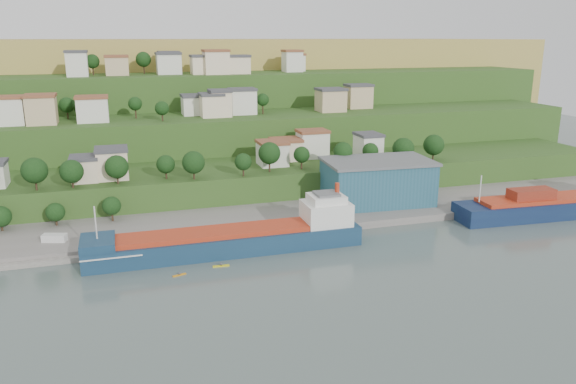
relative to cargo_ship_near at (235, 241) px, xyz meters
name	(u,v)px	position (x,y,z in m)	size (l,w,h in m)	color
ground	(274,263)	(6.83, -9.62, -2.66)	(500.00, 500.00, 0.00)	#414F4D
quay	(316,218)	(26.83, 18.38, -2.66)	(220.00, 26.00, 4.00)	slate
pebble_beach	(23,255)	(-48.17, 12.38, -2.66)	(40.00, 18.00, 2.40)	slate
hillside	(183,138)	(6.82, 159.06, -2.57)	(360.00, 210.76, 96.00)	#284719
cargo_ship_near	(235,241)	(0.00, 0.00, 0.00)	(64.89, 10.61, 16.67)	#132D47
cargo_ship_far	(567,205)	(96.83, 0.28, 0.04)	(63.53, 14.21, 17.12)	#0D143C
warehouse	(377,181)	(47.03, 21.38, 5.77)	(32.14, 20.93, 12.80)	#204F61
caravan	(55,239)	(-41.13, 13.94, -0.17)	(5.56, 2.32, 2.59)	silver
dinghy	(56,246)	(-40.74, 11.90, -1.10)	(3.64, 1.37, 0.73)	silver
kayak_orange	(179,275)	(-14.49, -10.38, -2.44)	(3.02, 1.37, 0.75)	orange
kayak_yellow	(221,265)	(-5.05, -8.18, -2.39)	(3.71, 0.89, 0.92)	gold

